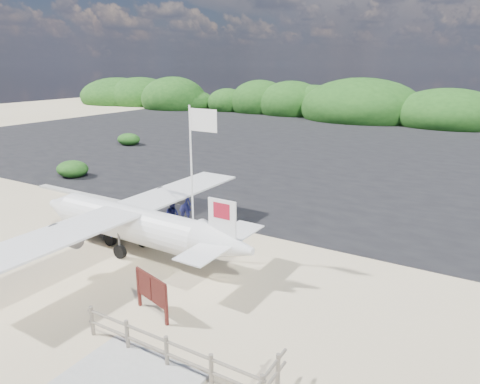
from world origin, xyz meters
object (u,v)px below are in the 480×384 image
Objects in this scene: baggage_cart at (107,236)px; flagpole at (194,259)px; crew_b at (172,215)px; signboard at (153,315)px; crew_a at (185,205)px; aircraft_large at (434,184)px.

flagpole reaches higher than baggage_cart.
flagpole is (5.38, 0.05, 0.00)m from baggage_cart.
signboard is at bearing 124.44° from crew_b.
signboard is at bearing -72.18° from flagpole.
crew_a is 18.39m from aircraft_large.
crew_a is (-3.31, 3.67, 0.92)m from flagpole.
signboard is at bearing -26.01° from baggage_cart.
baggage_cart is 1.70× the size of signboard.
signboard is 1.01× the size of crew_a.
aircraft_large is (10.74, 14.91, -0.92)m from crew_a.
flagpole is at bearing 123.14° from signboard.
baggage_cart is at bearing 36.05° from crew_a.
flagpole is 5.03m from crew_a.
baggage_cart is 1.97× the size of crew_b.
crew_b is at bearing 50.21° from baggage_cart.
baggage_cart is at bearing -179.52° from flagpole.
crew_b reaches higher than signboard.
flagpole is 20.01m from aircraft_large.
crew_b is at bearing 143.19° from flagpole.
aircraft_large is (6.08, 22.79, 0.00)m from signboard.
aircraft_large reaches higher than crew_a.
baggage_cart is at bearing 163.56° from signboard.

